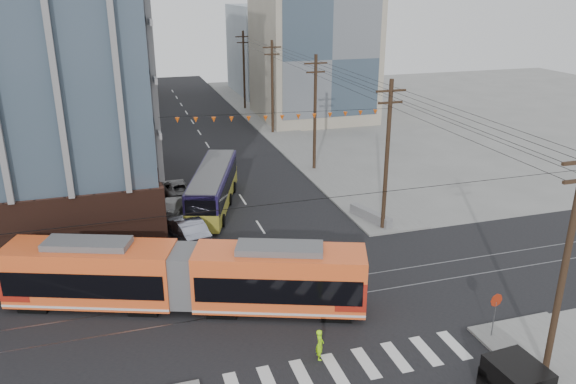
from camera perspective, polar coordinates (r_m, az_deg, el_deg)
ground at (r=30.07m, az=4.06°, el=-13.92°), size 160.00×160.00×0.00m
bg_bldg_nw_near at (r=75.92m, az=-23.44°, el=12.67°), size 18.00×16.00×18.00m
bg_bldg_ne_near at (r=75.99m, az=2.52°, el=13.50°), size 14.00×14.00×16.00m
bg_bldg_nw_far at (r=95.48m, az=-20.61°, el=14.87°), size 16.00×18.00×20.00m
bg_bldg_ne_far at (r=95.62m, az=-0.44°, el=14.30°), size 16.00×16.00×14.00m
utility_pole_near at (r=27.16m, az=26.31°, el=-6.75°), size 0.30×0.30×11.00m
utility_pole_far at (r=81.88m, az=-4.49°, el=12.18°), size 0.30×0.30×11.00m
streetcar at (r=31.53m, az=-10.45°, el=-8.47°), size 19.40×9.40×3.79m
city_bus at (r=45.29m, az=-7.62°, el=0.43°), size 6.09×11.90×3.31m
parked_car_silver at (r=39.98m, az=-10.18°, el=-3.73°), size 2.81×5.35×1.68m
parked_car_white at (r=44.76m, az=-11.65°, el=-1.40°), size 3.52×5.08×1.37m
parked_car_grey at (r=48.73m, az=-11.34°, el=0.42°), size 2.80×5.08×1.35m
pedestrian at (r=27.72m, az=3.25°, el=-15.20°), size 0.54×0.67×1.60m
stop_sign at (r=30.67m, az=20.18°, el=-11.88°), size 0.80×0.80×2.38m
jersey_barrier at (r=43.12m, az=8.38°, el=-2.43°), size 2.11×4.19×0.82m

